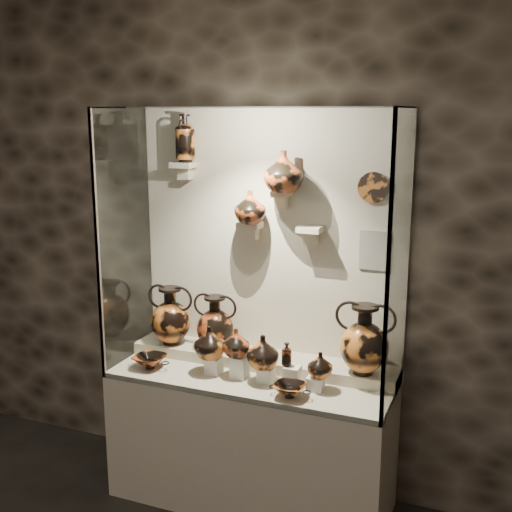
{
  "coord_description": "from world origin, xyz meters",
  "views": [
    {
      "loc": [
        1.37,
        -1.13,
        2.38
      ],
      "look_at": [
        0.02,
        2.21,
        1.56
      ],
      "focal_mm": 45.0,
      "sensor_mm": 36.0,
      "label": 1
    }
  ],
  "objects_px": {
    "kylix_right": "(290,389)",
    "lekythos_tall": "(185,135)",
    "jug_c": "(263,352)",
    "amphora_right": "(364,339)",
    "amphora_mid": "(215,323)",
    "lekythos_small": "(287,353)",
    "kylix_left": "(150,360)",
    "ovoid_vase_b": "(284,172)",
    "jug_b": "(236,343)",
    "amphora_left": "(171,315)",
    "jug_a": "(210,342)",
    "ovoid_vase_a": "(250,207)",
    "jug_e": "(320,365)"
  },
  "relations": [
    {
      "from": "jug_e",
      "to": "lekythos_tall",
      "type": "relative_size",
      "value": 0.45
    },
    {
      "from": "jug_e",
      "to": "kylix_left",
      "type": "xyz_separation_m",
      "value": [
        -1.06,
        -0.08,
        -0.1
      ]
    },
    {
      "from": "kylix_right",
      "to": "lekythos_tall",
      "type": "distance_m",
      "value": 1.65
    },
    {
      "from": "jug_c",
      "to": "amphora_right",
      "type": "bearing_deg",
      "value": -3.96
    },
    {
      "from": "lekythos_small",
      "to": "jug_c",
      "type": "bearing_deg",
      "value": -176.85
    },
    {
      "from": "amphora_right",
      "to": "kylix_right",
      "type": "xyz_separation_m",
      "value": [
        -0.33,
        -0.32,
        -0.23
      ]
    },
    {
      "from": "amphora_left",
      "to": "amphora_mid",
      "type": "bearing_deg",
      "value": 22.3
    },
    {
      "from": "amphora_left",
      "to": "kylix_right",
      "type": "xyz_separation_m",
      "value": [
        0.93,
        -0.33,
        -0.21
      ]
    },
    {
      "from": "jug_c",
      "to": "ovoid_vase_a",
      "type": "distance_m",
      "value": 0.86
    },
    {
      "from": "amphora_mid",
      "to": "lekythos_small",
      "type": "xyz_separation_m",
      "value": [
        0.55,
        -0.2,
        -0.05
      ]
    },
    {
      "from": "ovoid_vase_b",
      "to": "ovoid_vase_a",
      "type": "bearing_deg",
      "value": -165.04
    },
    {
      "from": "amphora_right",
      "to": "kylix_left",
      "type": "xyz_separation_m",
      "value": [
        -1.27,
        -0.25,
        -0.23
      ]
    },
    {
      "from": "amphora_right",
      "to": "jug_e",
      "type": "height_order",
      "value": "amphora_right"
    },
    {
      "from": "jug_b",
      "to": "ovoid_vase_a",
      "type": "height_order",
      "value": "ovoid_vase_a"
    },
    {
      "from": "lekythos_small",
      "to": "lekythos_tall",
      "type": "height_order",
      "value": "lekythos_tall"
    },
    {
      "from": "lekythos_small",
      "to": "jug_e",
      "type": "bearing_deg",
      "value": -0.29
    },
    {
      "from": "amphora_mid",
      "to": "amphora_right",
      "type": "bearing_deg",
      "value": -4.04
    },
    {
      "from": "ovoid_vase_a",
      "to": "jug_c",
      "type": "bearing_deg",
      "value": -42.15
    },
    {
      "from": "amphora_mid",
      "to": "jug_a",
      "type": "height_order",
      "value": "amphora_mid"
    },
    {
      "from": "jug_a",
      "to": "kylix_left",
      "type": "height_order",
      "value": "jug_a"
    },
    {
      "from": "jug_a",
      "to": "jug_e",
      "type": "distance_m",
      "value": 0.68
    },
    {
      "from": "kylix_left",
      "to": "ovoid_vase_b",
      "type": "height_order",
      "value": "ovoid_vase_b"
    },
    {
      "from": "amphora_right",
      "to": "jug_b",
      "type": "bearing_deg",
      "value": -164.36
    },
    {
      "from": "jug_b",
      "to": "lekythos_small",
      "type": "xyz_separation_m",
      "value": [
        0.32,
        -0.0,
        -0.02
      ]
    },
    {
      "from": "jug_b",
      "to": "lekythos_small",
      "type": "bearing_deg",
      "value": 3.03
    },
    {
      "from": "ovoid_vase_a",
      "to": "jug_b",
      "type": "bearing_deg",
      "value": -74.96
    },
    {
      "from": "jug_c",
      "to": "lekythos_tall",
      "type": "bearing_deg",
      "value": 132.12
    },
    {
      "from": "jug_b",
      "to": "jug_c",
      "type": "xyz_separation_m",
      "value": [
        0.17,
        -0.01,
        -0.03
      ]
    },
    {
      "from": "amphora_left",
      "to": "jug_a",
      "type": "distance_m",
      "value": 0.43
    },
    {
      "from": "amphora_left",
      "to": "ovoid_vase_a",
      "type": "height_order",
      "value": "ovoid_vase_a"
    },
    {
      "from": "ovoid_vase_b",
      "to": "kylix_left",
      "type": "bearing_deg",
      "value": -137.83
    },
    {
      "from": "amphora_left",
      "to": "jug_b",
      "type": "bearing_deg",
      "value": 0.93
    },
    {
      "from": "kylix_right",
      "to": "ovoid_vase_b",
      "type": "height_order",
      "value": "ovoid_vase_b"
    },
    {
      "from": "jug_a",
      "to": "ovoid_vase_a",
      "type": "height_order",
      "value": "ovoid_vase_a"
    },
    {
      "from": "ovoid_vase_b",
      "to": "jug_e",
      "type": "bearing_deg",
      "value": -15.53
    },
    {
      "from": "amphora_mid",
      "to": "ovoid_vase_b",
      "type": "relative_size",
      "value": 1.46
    },
    {
      "from": "amphora_left",
      "to": "ovoid_vase_a",
      "type": "bearing_deg",
      "value": 26.31
    },
    {
      "from": "lekythos_small",
      "to": "kylix_right",
      "type": "distance_m",
      "value": 0.22
    },
    {
      "from": "lekythos_small",
      "to": "kylix_left",
      "type": "height_order",
      "value": "lekythos_small"
    },
    {
      "from": "jug_c",
      "to": "kylix_left",
      "type": "relative_size",
      "value": 0.79
    },
    {
      "from": "amphora_mid",
      "to": "lekythos_small",
      "type": "distance_m",
      "value": 0.59
    },
    {
      "from": "kylix_left",
      "to": "ovoid_vase_b",
      "type": "bearing_deg",
      "value": -0.37
    },
    {
      "from": "amphora_left",
      "to": "jug_c",
      "type": "height_order",
      "value": "amphora_left"
    },
    {
      "from": "jug_e",
      "to": "kylix_left",
      "type": "relative_size",
      "value": 0.6
    },
    {
      "from": "amphora_right",
      "to": "lekythos_tall",
      "type": "xyz_separation_m",
      "value": [
        -1.17,
        0.1,
        1.13
      ]
    },
    {
      "from": "amphora_mid",
      "to": "lekythos_small",
      "type": "height_order",
      "value": "amphora_mid"
    },
    {
      "from": "lekythos_tall",
      "to": "ovoid_vase_a",
      "type": "distance_m",
      "value": 0.61
    },
    {
      "from": "ovoid_vase_b",
      "to": "jug_b",
      "type": "bearing_deg",
      "value": -111.76
    },
    {
      "from": "kylix_left",
      "to": "amphora_left",
      "type": "bearing_deg",
      "value": 67.47
    },
    {
      "from": "amphora_left",
      "to": "jug_c",
      "type": "bearing_deg",
      "value": 4.45
    }
  ]
}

